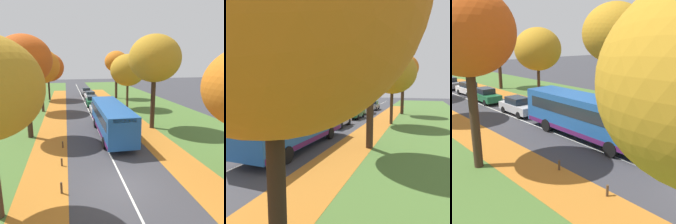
{
  "view_description": "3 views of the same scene",
  "coord_description": "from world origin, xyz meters",
  "views": [
    {
      "loc": [
        -3.05,
        -10.88,
        6.93
      ],
      "look_at": [
        1.21,
        9.41,
        2.16
      ],
      "focal_mm": 35.0,
      "sensor_mm": 36.0,
      "label": 1
    },
    {
      "loc": [
        8.89,
        -4.26,
        4.22
      ],
      "look_at": [
        1.92,
        14.37,
        1.89
      ],
      "focal_mm": 35.0,
      "sensor_mm": 36.0,
      "label": 2
    },
    {
      "loc": [
        -11.93,
        -3.05,
        6.73
      ],
      "look_at": [
        0.22,
        10.21,
        1.77
      ],
      "focal_mm": 42.0,
      "sensor_mm": 36.0,
      "label": 3
    }
  ],
  "objects": [
    {
      "name": "ground_plane",
      "position": [
        0.0,
        0.0,
        0.0
      ],
      "size": [
        160.0,
        160.0,
        0.0
      ],
      "primitive_type": "plane",
      "color": "#38383D"
    },
    {
      "name": "grass_verge_left",
      "position": [
        -9.2,
        20.0,
        0.0
      ],
      "size": [
        12.0,
        90.0,
        0.01
      ],
      "primitive_type": "cube",
      "color": "#476B2D",
      "rests_on": "ground"
    },
    {
      "name": "leaf_litter_left",
      "position": [
        -4.6,
        14.0,
        0.01
      ],
      "size": [
        2.8,
        60.0,
        0.0
      ],
      "primitive_type": "cube",
      "color": "#B26B23",
      "rests_on": "grass_verge_left"
    },
    {
      "name": "grass_verge_right",
      "position": [
        9.2,
        20.0,
        0.0
      ],
      "size": [
        12.0,
        90.0,
        0.01
      ],
      "primitive_type": "cube",
      "color": "#476B2D",
      "rests_on": "ground"
    },
    {
      "name": "leaf_litter_right",
      "position": [
        4.6,
        14.0,
        0.01
      ],
      "size": [
        2.8,
        60.0,
        0.0
      ],
      "primitive_type": "cube",
      "color": "#B26B23",
      "rests_on": "grass_verge_right"
    },
    {
      "name": "road_centre_line",
      "position": [
        0.0,
        20.0,
        0.0
      ],
      "size": [
        0.12,
        80.0,
        0.01
      ],
      "primitive_type": "cube",
      "color": "silver",
      "rests_on": "ground"
    },
    {
      "name": "tree_left_near",
      "position": [
        -6.52,
        9.8,
        7.06
      ],
      "size": [
        4.81,
        4.81,
        9.27
      ],
      "color": "#382619",
      "rests_on": "ground"
    },
    {
      "name": "tree_left_mid",
      "position": [
        -6.42,
        20.91,
        6.34
      ],
      "size": [
        5.32,
        5.32,
        8.75
      ],
      "color": "#422D1E",
      "rests_on": "ground"
    },
    {
      "name": "tree_left_far",
      "position": [
        -6.19,
        31.15,
        5.96
      ],
      "size": [
        5.83,
        5.83,
        8.59
      ],
      "color": "black",
      "rests_on": "ground"
    },
    {
      "name": "tree_right_near",
      "position": [
        5.77,
        10.28,
        7.22
      ],
      "size": [
        5.26,
        5.26,
        9.63
      ],
      "color": "#382619",
      "rests_on": "ground"
    },
    {
      "name": "tree_right_mid",
      "position": [
        5.97,
        20.75,
        5.73
      ],
      "size": [
        5.2,
        5.2,
        8.08
      ],
      "color": "#422D1E",
      "rests_on": "ground"
    },
    {
      "name": "tree_right_far",
      "position": [
        6.43,
        30.35,
        6.91
      ],
      "size": [
        4.41,
        4.41,
        8.97
      ],
      "color": "#382619",
      "rests_on": "ground"
    },
    {
      "name": "bollard_second",
      "position": [
        -3.56,
        -0.05,
        0.32
      ],
      "size": [
        0.12,
        0.12,
        0.65
      ],
      "primitive_type": "cylinder",
      "color": "#4C3823",
      "rests_on": "ground"
    },
    {
      "name": "bollard_third",
      "position": [
        -3.59,
        3.21,
        0.28
      ],
      "size": [
        0.12,
        0.12,
        0.56
      ],
      "primitive_type": "cylinder",
      "color": "#4C3823",
      "rests_on": "ground"
    },
    {
      "name": "bollard_fourth",
      "position": [
        -3.56,
        6.47,
        0.28
      ],
      "size": [
        0.12,
        0.12,
        0.57
      ],
      "primitive_type": "cylinder",
      "color": "#4C3823",
      "rests_on": "ground"
    },
    {
      "name": "bus",
      "position": [
        1.01,
        8.87,
        1.7
      ],
      "size": [
        2.74,
        10.42,
        2.98
      ],
      "color": "#1E5199",
      "rests_on": "ground"
    },
    {
      "name": "car_silver_lead",
      "position": [
        0.86,
        17.3,
        0.81
      ],
      "size": [
        1.8,
        4.21,
        1.62
      ],
      "color": "#B7BABF",
      "rests_on": "ground"
    },
    {
      "name": "car_green_following",
      "position": [
        0.88,
        23.69,
        0.81
      ],
      "size": [
        1.88,
        4.25,
        1.62
      ],
      "color": "#1E6038",
      "rests_on": "ground"
    },
    {
      "name": "car_white_third_in_line",
      "position": [
        1.21,
        29.05,
        0.81
      ],
      "size": [
        1.94,
        4.28,
        1.62
      ],
      "color": "silver",
      "rests_on": "ground"
    },
    {
      "name": "car_grey_fourth_in_line",
      "position": [
        1.03,
        35.08,
        0.81
      ],
      "size": [
        1.8,
        4.21,
        1.62
      ],
      "color": "slate",
      "rests_on": "ground"
    }
  ]
}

